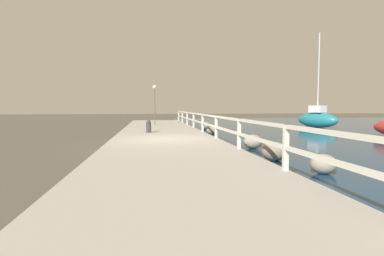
{
  "coord_description": "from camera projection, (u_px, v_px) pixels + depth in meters",
  "views": [
    {
      "loc": [
        -0.65,
        -12.25,
        1.63
      ],
      "look_at": [
        0.78,
        -2.25,
        0.92
      ],
      "focal_mm": 28.0,
      "sensor_mm": 36.0,
      "label": 1
    }
  ],
  "objects": [
    {
      "name": "ground_plane",
      "position": [
        165.0,
        147.0,
        12.3
      ],
      "size": [
        120.0,
        120.0,
        0.0
      ],
      "primitive_type": "plane",
      "color": "#4C473D"
    },
    {
      "name": "dock_walkway",
      "position": [
        165.0,
        143.0,
        12.29
      ],
      "size": [
        4.45,
        36.0,
        0.31
      ],
      "color": "#9E998E",
      "rests_on": "ground"
    },
    {
      "name": "railing",
      "position": [
        216.0,
        123.0,
        12.53
      ],
      "size": [
        0.1,
        32.5,
        0.96
      ],
      "color": "beige",
      "rests_on": "dock_walkway"
    },
    {
      "name": "boulder_upstream",
      "position": [
        324.0,
        164.0,
        7.28
      ],
      "size": [
        0.64,
        0.58,
        0.48
      ],
      "color": "gray",
      "rests_on": "ground"
    },
    {
      "name": "boulder_far_strip",
      "position": [
        212.0,
        131.0,
        17.63
      ],
      "size": [
        0.65,
        0.59,
        0.49
      ],
      "color": "slate",
      "rests_on": "ground"
    },
    {
      "name": "boulder_downstream",
      "position": [
        205.0,
        126.0,
        21.83
      ],
      "size": [
        0.74,
        0.67,
        0.55
      ],
      "color": "slate",
      "rests_on": "ground"
    },
    {
      "name": "boulder_water_edge",
      "position": [
        275.0,
        151.0,
        9.04
      ],
      "size": [
        0.78,
        0.7,
        0.58
      ],
      "color": "slate",
      "rests_on": "ground"
    },
    {
      "name": "boulder_near_dock",
      "position": [
        253.0,
        142.0,
        11.71
      ],
      "size": [
        0.74,
        0.66,
        0.55
      ],
      "color": "gray",
      "rests_on": "ground"
    },
    {
      "name": "mooring_bollard",
      "position": [
        149.0,
        126.0,
        15.35
      ],
      "size": [
        0.26,
        0.26,
        0.65
      ],
      "color": "#333338",
      "rests_on": "dock_walkway"
    },
    {
      "name": "dock_lamp",
      "position": [
        155.0,
        95.0,
        22.08
      ],
      "size": [
        0.27,
        0.27,
        2.93
      ],
      "color": "#514C47",
      "rests_on": "dock_walkway"
    },
    {
      "name": "sailboat_teal",
      "position": [
        317.0,
        119.0,
        23.68
      ],
      "size": [
        2.48,
        3.72,
        7.39
      ],
      "rotation": [
        0.0,
        0.0,
        0.4
      ],
      "color": "#1E707A",
      "rests_on": "water_surface"
    }
  ]
}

